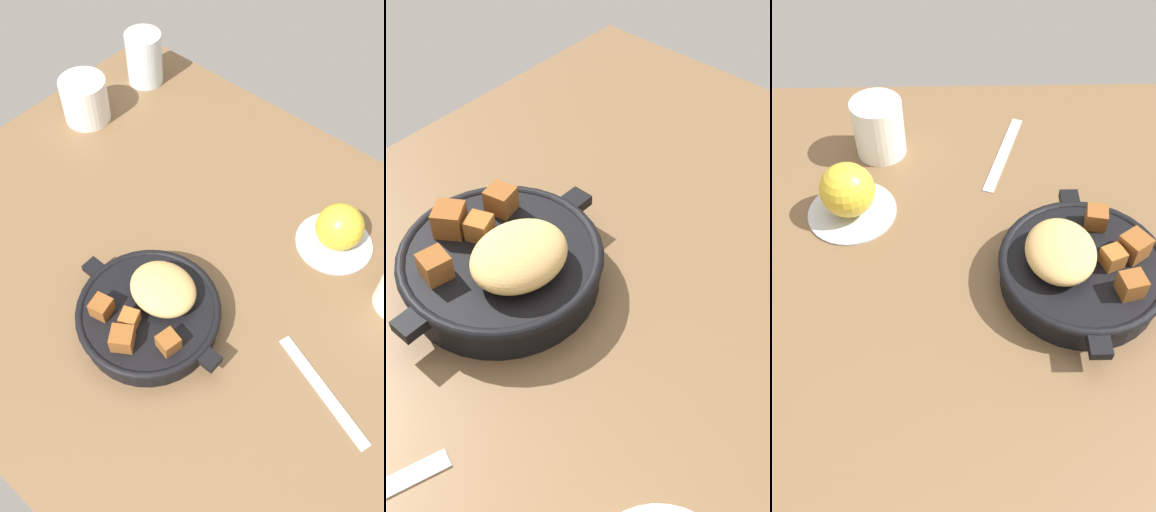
# 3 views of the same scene
# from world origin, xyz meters

# --- Properties ---
(ground_plane) EXTENTS (0.91, 0.77, 0.02)m
(ground_plane) POSITION_xyz_m (0.00, 0.00, -0.01)
(ground_plane) COLOR brown
(cast_iron_skillet) EXTENTS (0.24, 0.20, 0.08)m
(cast_iron_skillet) POSITION_xyz_m (0.03, -0.11, 0.03)
(cast_iron_skillet) COLOR black
(cast_iron_skillet) RESTS_ON ground_plane
(saucer_plate) EXTENTS (0.12, 0.12, 0.01)m
(saucer_plate) POSITION_xyz_m (0.16, 0.18, 0.00)
(saucer_plate) COLOR #B7BABF
(saucer_plate) RESTS_ON ground_plane
(red_apple) EXTENTS (0.07, 0.07, 0.07)m
(red_apple) POSITION_xyz_m (0.16, 0.18, 0.04)
(red_apple) COLOR gold
(red_apple) RESTS_ON saucer_plate
(butter_knife) EXTENTS (0.17, 0.07, 0.00)m
(butter_knife) POSITION_xyz_m (0.28, -0.04, 0.00)
(butter_knife) COLOR silver
(butter_knife) RESTS_ON ground_plane
(water_glass_tall) EXTENTS (0.07, 0.07, 0.10)m
(water_glass_tall) POSITION_xyz_m (-0.35, 0.28, 0.05)
(water_glass_tall) COLOR silver
(water_glass_tall) RESTS_ON ground_plane
(ceramic_mug_white) EXTENTS (0.08, 0.08, 0.08)m
(ceramic_mug_white) POSITION_xyz_m (-0.35, 0.13, 0.04)
(ceramic_mug_white) COLOR silver
(ceramic_mug_white) RESTS_ON ground_plane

